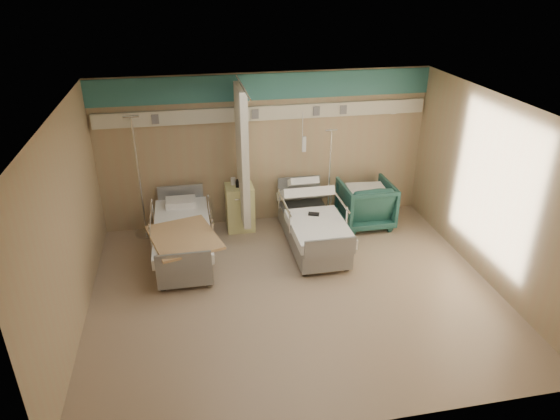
% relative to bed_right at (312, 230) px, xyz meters
% --- Properties ---
extents(ground, '(6.00, 5.00, 0.00)m').
position_rel_bed_right_xyz_m(ground, '(-0.60, -1.30, -0.32)').
color(ground, gray).
rests_on(ground, ground).
extents(room_walls, '(6.04, 5.04, 2.82)m').
position_rel_bed_right_xyz_m(room_walls, '(-0.63, -1.05, 1.55)').
color(room_walls, tan).
rests_on(room_walls, ground).
extents(bed_right, '(1.00, 2.16, 0.63)m').
position_rel_bed_right_xyz_m(bed_right, '(0.00, 0.00, 0.00)').
color(bed_right, white).
rests_on(bed_right, ground).
extents(bed_left, '(1.00, 2.16, 0.63)m').
position_rel_bed_right_xyz_m(bed_left, '(-2.20, 0.00, 0.00)').
color(bed_left, white).
rests_on(bed_left, ground).
extents(bedside_cabinet, '(0.50, 0.48, 0.85)m').
position_rel_bed_right_xyz_m(bedside_cabinet, '(-1.15, 0.90, 0.11)').
color(bedside_cabinet, '#E3E28E').
rests_on(bedside_cabinet, ground).
extents(visitor_armchair, '(0.93, 0.96, 0.86)m').
position_rel_bed_right_xyz_m(visitor_armchair, '(1.17, 0.60, 0.12)').
color(visitor_armchair, '#1F4F49').
rests_on(visitor_armchair, ground).
extents(waffle_blanket, '(0.73, 0.66, 0.08)m').
position_rel_bed_right_xyz_m(waffle_blanket, '(1.16, 0.56, 0.59)').
color(waffle_blanket, white).
rests_on(waffle_blanket, visitor_armchair).
extents(iv_stand_right, '(0.33, 0.33, 1.85)m').
position_rel_bed_right_xyz_m(iv_stand_right, '(0.50, 0.78, 0.06)').
color(iv_stand_right, silver).
rests_on(iv_stand_right, ground).
extents(iv_stand_left, '(0.40, 0.40, 2.21)m').
position_rel_bed_right_xyz_m(iv_stand_left, '(-2.87, 0.98, 0.14)').
color(iv_stand_left, silver).
rests_on(iv_stand_left, ground).
extents(call_remote, '(0.20, 0.14, 0.04)m').
position_rel_bed_right_xyz_m(call_remote, '(-0.00, -0.06, 0.34)').
color(call_remote, black).
rests_on(call_remote, bed_right).
extents(tan_blanket, '(1.22, 1.40, 0.04)m').
position_rel_bed_right_xyz_m(tan_blanket, '(-2.17, -0.46, 0.34)').
color(tan_blanket, tan).
rests_on(tan_blanket, bed_left).
extents(toiletry_bag, '(0.23, 0.18, 0.11)m').
position_rel_bed_right_xyz_m(toiletry_bag, '(-1.10, 0.88, 0.59)').
color(toiletry_bag, black).
rests_on(toiletry_bag, bedside_cabinet).
extents(white_cup, '(0.12, 0.12, 0.13)m').
position_rel_bed_right_xyz_m(white_cup, '(-1.24, 0.99, 0.60)').
color(white_cup, white).
rests_on(white_cup, bedside_cabinet).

